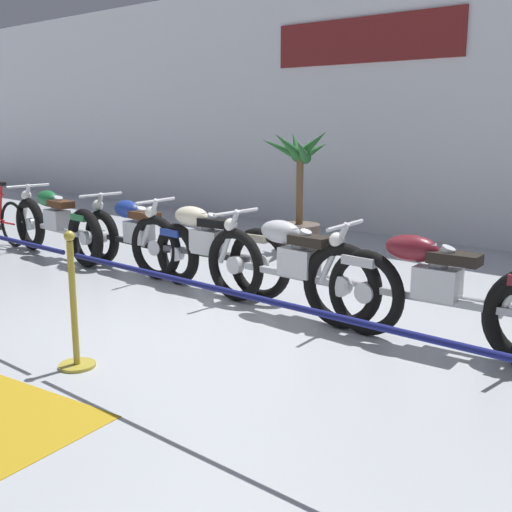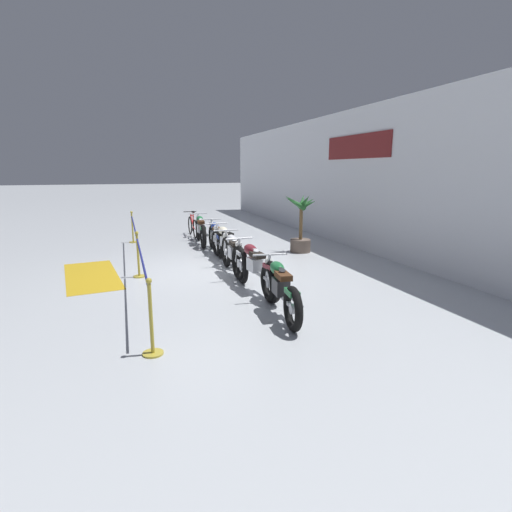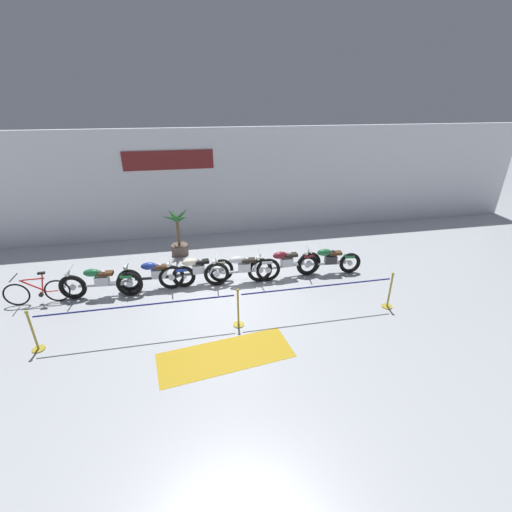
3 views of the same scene
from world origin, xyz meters
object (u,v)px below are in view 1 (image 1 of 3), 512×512
Objects in this scene: motorcycle_maroon_4 at (430,290)px; stanchion_mid_left at (75,322)px; motorcycle_green_0 at (56,224)px; potted_palm_left_of_row at (299,199)px; motorcycle_blue_1 at (136,236)px; motorcycle_cream_2 at (204,246)px; motorcycle_silver_3 at (294,267)px.

motorcycle_maroon_4 is 2.82m from stanchion_mid_left.
motorcycle_maroon_4 is (5.41, 0.06, 0.02)m from motorcycle_green_0.
motorcycle_green_0 is 3.37m from potted_palm_left_of_row.
potted_palm_left_of_row is at bearing 49.64° from motorcycle_green_0.
motorcycle_green_0 is at bearing -130.36° from potted_palm_left_of_row.
motorcycle_blue_1 is at bearing 6.27° from motorcycle_green_0.
motorcycle_green_0 is at bearing -176.54° from motorcycle_cream_2.
motorcycle_cream_2 is at bearing 111.91° from stanchion_mid_left.
motorcycle_silver_3 is at bearing -177.79° from motorcycle_maroon_4.
potted_palm_left_of_row reaches higher than motorcycle_green_0.
motorcycle_blue_1 is 0.93× the size of motorcycle_maroon_4.
motorcycle_cream_2 is (2.68, 0.16, 0.02)m from motorcycle_green_0.
potted_palm_left_of_row is (2.18, 2.56, 0.27)m from motorcycle_green_0.
motorcycle_blue_1 is 3.08m from stanchion_mid_left.
motorcycle_cream_2 is 0.93× the size of motorcycle_maroon_4.
potted_palm_left_of_row is 1.66× the size of stanchion_mid_left.
motorcycle_silver_3 is 0.97× the size of motorcycle_maroon_4.
motorcycle_cream_2 reaches higher than motorcycle_blue_1.
motorcycle_blue_1 is 1.00× the size of motorcycle_cream_2.
potted_palm_left_of_row reaches higher than stanchion_mid_left.
potted_palm_left_of_row is at bearing 101.94° from motorcycle_cream_2.
motorcycle_green_0 reaches higher than motorcycle_blue_1.
motorcycle_maroon_4 reaches higher than motorcycle_green_0.
motorcycle_silver_3 is (2.54, -0.16, 0.03)m from motorcycle_blue_1.
motorcycle_silver_3 is 1.34× the size of potted_palm_left_of_row.
motorcycle_maroon_4 is 1.39× the size of potted_palm_left_of_row.
motorcycle_green_0 is 0.94× the size of motorcycle_maroon_4.
potted_palm_left_of_row is (-0.51, 2.40, 0.26)m from motorcycle_cream_2.
potted_palm_left_of_row is at bearing 74.45° from motorcycle_blue_1.
potted_palm_left_of_row reaches higher than motorcycle_maroon_4.
stanchion_mid_left is at bearing -73.08° from potted_palm_left_of_row.
motorcycle_green_0 is 2.17× the size of stanchion_mid_left.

